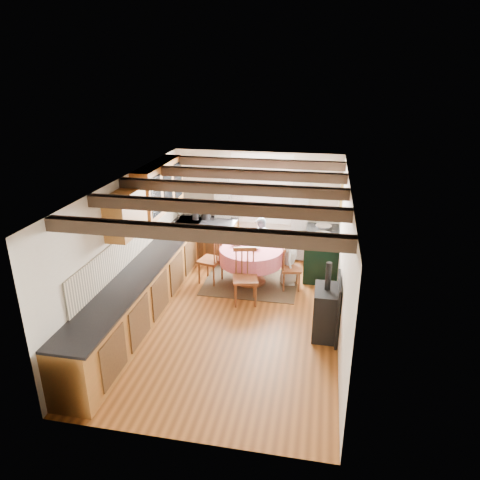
% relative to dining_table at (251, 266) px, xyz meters
% --- Properties ---
extents(floor, '(3.60, 5.50, 0.00)m').
position_rel_dining_table_xyz_m(floor, '(-0.11, -1.39, -0.37)').
color(floor, '#A45B23').
rests_on(floor, ground).
extents(ceiling, '(3.60, 5.50, 0.00)m').
position_rel_dining_table_xyz_m(ceiling, '(-0.11, -1.39, 2.03)').
color(ceiling, white).
rests_on(ceiling, ground).
extents(wall_back, '(3.60, 0.00, 2.40)m').
position_rel_dining_table_xyz_m(wall_back, '(-0.11, 1.36, 0.83)').
color(wall_back, silver).
rests_on(wall_back, ground).
extents(wall_front, '(3.60, 0.00, 2.40)m').
position_rel_dining_table_xyz_m(wall_front, '(-0.11, -4.14, 0.83)').
color(wall_front, silver).
rests_on(wall_front, ground).
extents(wall_left, '(0.00, 5.50, 2.40)m').
position_rel_dining_table_xyz_m(wall_left, '(-1.91, -1.39, 0.83)').
color(wall_left, silver).
rests_on(wall_left, ground).
extents(wall_right, '(0.00, 5.50, 2.40)m').
position_rel_dining_table_xyz_m(wall_right, '(1.69, -1.39, 0.83)').
color(wall_right, silver).
rests_on(wall_right, ground).
extents(beam_a, '(3.60, 0.16, 0.16)m').
position_rel_dining_table_xyz_m(beam_a, '(-0.11, -3.39, 1.94)').
color(beam_a, '#39291E').
rests_on(beam_a, ceiling).
extents(beam_b, '(3.60, 0.16, 0.16)m').
position_rel_dining_table_xyz_m(beam_b, '(-0.11, -2.39, 1.94)').
color(beam_b, '#39291E').
rests_on(beam_b, ceiling).
extents(beam_c, '(3.60, 0.16, 0.16)m').
position_rel_dining_table_xyz_m(beam_c, '(-0.11, -1.39, 1.94)').
color(beam_c, '#39291E').
rests_on(beam_c, ceiling).
extents(beam_d, '(3.60, 0.16, 0.16)m').
position_rel_dining_table_xyz_m(beam_d, '(-0.11, -0.39, 1.94)').
color(beam_d, '#39291E').
rests_on(beam_d, ceiling).
extents(beam_e, '(3.60, 0.16, 0.16)m').
position_rel_dining_table_xyz_m(beam_e, '(-0.11, 0.61, 1.94)').
color(beam_e, '#39291E').
rests_on(beam_e, ceiling).
extents(splash_left, '(0.02, 4.50, 0.55)m').
position_rel_dining_table_xyz_m(splash_left, '(-1.89, -1.09, 0.83)').
color(splash_left, beige).
rests_on(splash_left, wall_left).
extents(splash_back, '(1.40, 0.02, 0.55)m').
position_rel_dining_table_xyz_m(splash_back, '(-1.11, 1.34, 0.83)').
color(splash_back, beige).
rests_on(splash_back, wall_back).
extents(base_cabinet_left, '(0.60, 5.30, 0.88)m').
position_rel_dining_table_xyz_m(base_cabinet_left, '(-1.61, -1.39, 0.07)').
color(base_cabinet_left, '#A15923').
rests_on(base_cabinet_left, floor).
extents(base_cabinet_back, '(1.30, 0.60, 0.88)m').
position_rel_dining_table_xyz_m(base_cabinet_back, '(-1.16, 1.06, 0.07)').
color(base_cabinet_back, '#A15923').
rests_on(base_cabinet_back, floor).
extents(worktop_left, '(0.64, 5.30, 0.04)m').
position_rel_dining_table_xyz_m(worktop_left, '(-1.59, -1.39, 0.53)').
color(worktop_left, black).
rests_on(worktop_left, base_cabinet_left).
extents(worktop_back, '(1.30, 0.64, 0.04)m').
position_rel_dining_table_xyz_m(worktop_back, '(-1.16, 1.04, 0.53)').
color(worktop_back, black).
rests_on(worktop_back, base_cabinet_back).
extents(wall_cabinet_glass, '(0.34, 1.80, 0.90)m').
position_rel_dining_table_xyz_m(wall_cabinet_glass, '(-1.74, -0.19, 1.58)').
color(wall_cabinet_glass, '#A15923').
rests_on(wall_cabinet_glass, wall_left).
extents(wall_cabinet_solid, '(0.34, 0.90, 0.70)m').
position_rel_dining_table_xyz_m(wall_cabinet_solid, '(-1.74, -1.69, 1.53)').
color(wall_cabinet_solid, '#A15923').
rests_on(wall_cabinet_solid, wall_left).
extents(window_frame, '(1.34, 0.03, 1.54)m').
position_rel_dining_table_xyz_m(window_frame, '(-0.01, 1.34, 1.23)').
color(window_frame, white).
rests_on(window_frame, wall_back).
extents(window_pane, '(1.20, 0.01, 1.40)m').
position_rel_dining_table_xyz_m(window_pane, '(-0.01, 1.35, 1.23)').
color(window_pane, white).
rests_on(window_pane, wall_back).
extents(curtain_left, '(0.35, 0.10, 2.10)m').
position_rel_dining_table_xyz_m(curtain_left, '(-0.86, 1.26, 0.73)').
color(curtain_left, white).
rests_on(curtain_left, wall_back).
extents(curtain_right, '(0.35, 0.10, 2.10)m').
position_rel_dining_table_xyz_m(curtain_right, '(0.84, 1.26, 0.73)').
color(curtain_right, white).
rests_on(curtain_right, wall_back).
extents(curtain_rod, '(2.00, 0.03, 0.03)m').
position_rel_dining_table_xyz_m(curtain_rod, '(-0.01, 1.26, 1.83)').
color(curtain_rod, black).
rests_on(curtain_rod, wall_back).
extents(wall_picture, '(0.04, 0.50, 0.60)m').
position_rel_dining_table_xyz_m(wall_picture, '(1.66, 0.91, 1.33)').
color(wall_picture, gold).
rests_on(wall_picture, wall_right).
extents(wall_plate, '(0.30, 0.02, 0.30)m').
position_rel_dining_table_xyz_m(wall_plate, '(0.94, 1.33, 1.33)').
color(wall_plate, silver).
rests_on(wall_plate, wall_back).
extents(rug, '(1.84, 1.43, 0.01)m').
position_rel_dining_table_xyz_m(rug, '(0.00, 0.00, -0.37)').
color(rug, '#4A3923').
rests_on(rug, floor).
extents(dining_table, '(1.24, 1.24, 0.75)m').
position_rel_dining_table_xyz_m(dining_table, '(0.00, 0.00, 0.00)').
color(dining_table, '#BD376B').
rests_on(dining_table, floor).
extents(chair_near, '(0.54, 0.56, 1.03)m').
position_rel_dining_table_xyz_m(chair_near, '(0.03, -0.80, 0.14)').
color(chair_near, brown).
rests_on(chair_near, floor).
extents(chair_left, '(0.55, 0.53, 1.01)m').
position_rel_dining_table_xyz_m(chair_left, '(-0.81, -0.08, 0.13)').
color(chair_left, brown).
rests_on(chair_left, floor).
extents(chair_right, '(0.47, 0.45, 0.90)m').
position_rel_dining_table_xyz_m(chair_right, '(0.80, -0.06, 0.08)').
color(chair_right, brown).
rests_on(chair_right, floor).
extents(aga_range, '(0.69, 1.06, 0.98)m').
position_rel_dining_table_xyz_m(aga_range, '(1.36, 0.66, 0.12)').
color(aga_range, black).
rests_on(aga_range, floor).
extents(cast_iron_stove, '(0.38, 0.64, 1.28)m').
position_rel_dining_table_xyz_m(cast_iron_stove, '(1.47, -1.59, 0.26)').
color(cast_iron_stove, black).
rests_on(cast_iron_stove, floor).
extents(child_far, '(0.49, 0.39, 1.16)m').
position_rel_dining_table_xyz_m(child_far, '(0.07, 0.72, 0.21)').
color(child_far, '#354148').
rests_on(child_far, floor).
extents(child_right, '(0.38, 0.55, 1.08)m').
position_rel_dining_table_xyz_m(child_right, '(0.73, 0.14, 0.17)').
color(child_right, silver).
rests_on(child_right, floor).
extents(bowl_a, '(0.24, 0.24, 0.05)m').
position_rel_dining_table_xyz_m(bowl_a, '(0.07, 0.00, 0.40)').
color(bowl_a, silver).
rests_on(bowl_a, dining_table).
extents(bowl_b, '(0.22, 0.22, 0.06)m').
position_rel_dining_table_xyz_m(bowl_b, '(-0.30, 0.12, 0.41)').
color(bowl_b, silver).
rests_on(bowl_b, dining_table).
extents(cup, '(0.14, 0.14, 0.09)m').
position_rel_dining_table_xyz_m(cup, '(0.02, 0.00, 0.42)').
color(cup, silver).
rests_on(cup, dining_table).
extents(canister_tall, '(0.15, 0.15, 0.25)m').
position_rel_dining_table_xyz_m(canister_tall, '(-1.41, 1.02, 0.67)').
color(canister_tall, '#262628').
rests_on(canister_tall, worktop_back).
extents(canister_wide, '(0.20, 0.20, 0.22)m').
position_rel_dining_table_xyz_m(canister_wide, '(-1.20, 1.11, 0.66)').
color(canister_wide, '#262628').
rests_on(canister_wide, worktop_back).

